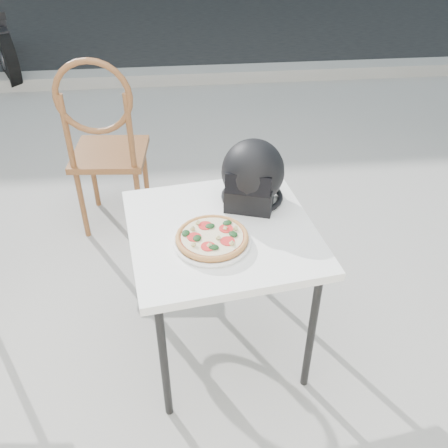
{
  "coord_description": "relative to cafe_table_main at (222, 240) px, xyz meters",
  "views": [
    {
      "loc": [
        0.27,
        -2.0,
        1.86
      ],
      "look_at": [
        0.42,
        -0.49,
        0.73
      ],
      "focal_mm": 40.0,
      "sensor_mm": 36.0,
      "label": 1
    }
  ],
  "objects": [
    {
      "name": "ground",
      "position": [
        -0.42,
        0.45,
        -0.62
      ],
      "size": [
        80.0,
        80.0,
        0.0
      ],
      "primitive_type": "plane",
      "color": "#9D9A94",
      "rests_on": "ground"
    },
    {
      "name": "curb",
      "position": [
        -0.42,
        3.45,
        -0.56
      ],
      "size": [
        30.0,
        0.25,
        0.12
      ],
      "primitive_type": "cube",
      "color": "gray",
      "rests_on": "ground"
    },
    {
      "name": "cafe_table_main",
      "position": [
        0.0,
        0.0,
        0.0
      ],
      "size": [
        0.81,
        0.81,
        0.68
      ],
      "rotation": [
        0.0,
        0.0,
        0.14
      ],
      "color": "white",
      "rests_on": "ground"
    },
    {
      "name": "plate",
      "position": [
        -0.04,
        -0.09,
        0.07
      ],
      "size": [
        0.33,
        0.33,
        0.02
      ],
      "rotation": [
        0.0,
        0.0,
        -0.13
      ],
      "color": "white",
      "rests_on": "cafe_table_main"
    },
    {
      "name": "pizza",
      "position": [
        -0.04,
        -0.09,
        0.09
      ],
      "size": [
        0.36,
        0.36,
        0.03
      ],
      "rotation": [
        0.0,
        0.0,
        0.4
      ],
      "color": "#BC8044",
      "rests_on": "plate"
    },
    {
      "name": "helmet",
      "position": [
        0.15,
        0.19,
        0.18
      ],
      "size": [
        0.33,
        0.34,
        0.27
      ],
      "rotation": [
        0.0,
        0.0,
        -0.31
      ],
      "color": "black",
      "rests_on": "cafe_table_main"
    },
    {
      "name": "cafe_chair_main",
      "position": [
        -0.56,
        1.0,
        -0.02
      ],
      "size": [
        0.45,
        0.45,
        1.08
      ],
      "rotation": [
        0.0,
        0.0,
        3.05
      ],
      "color": "brown",
      "rests_on": "ground"
    }
  ]
}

